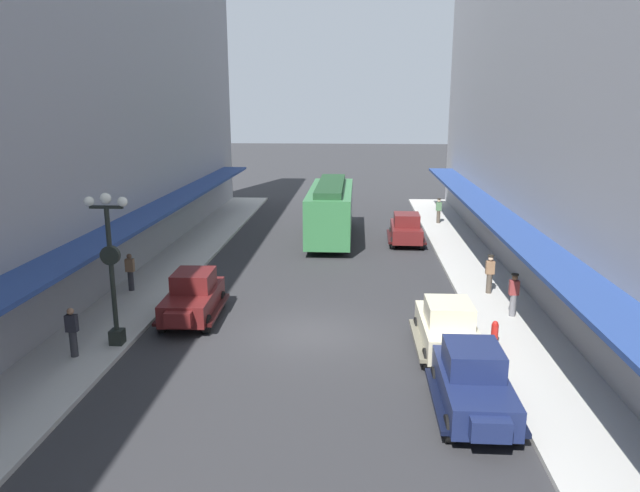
# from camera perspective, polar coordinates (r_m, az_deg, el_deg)

# --- Properties ---
(ground_plane) EXTENTS (200.00, 200.00, 0.00)m
(ground_plane) POSITION_cam_1_polar(r_m,az_deg,el_deg) (21.75, -1.00, -8.35)
(ground_plane) COLOR #2D2D30
(sidewalk_left) EXTENTS (3.00, 60.00, 0.15)m
(sidewalk_left) POSITION_cam_1_polar(r_m,az_deg,el_deg) (23.51, -19.70, -7.27)
(sidewalk_left) COLOR #B7B5AD
(sidewalk_left) RESTS_ON ground
(sidewalk_right) EXTENTS (3.00, 60.00, 0.15)m
(sidewalk_right) POSITION_cam_1_polar(r_m,az_deg,el_deg) (22.44, 18.66, -8.19)
(sidewalk_right) COLOR #B7B5AD
(sidewalk_right) RESTS_ON ground
(building_row_left) EXTENTS (4.30, 60.00, 18.01)m
(building_row_left) POSITION_cam_1_polar(r_m,az_deg,el_deg) (23.37, -27.87, 14.22)
(building_row_left) COLOR #939399
(building_row_left) RESTS_ON ground
(parked_car_0) EXTENTS (2.18, 4.27, 1.84)m
(parked_car_0) POSITION_cam_1_polar(r_m,az_deg,el_deg) (20.31, 12.05, -7.45)
(parked_car_0) COLOR beige
(parked_car_0) RESTS_ON ground
(parked_car_1) EXTENTS (2.24, 4.30, 1.84)m
(parked_car_1) POSITION_cam_1_polar(r_m,az_deg,el_deg) (23.33, -12.04, -4.65)
(parked_car_1) COLOR #591919
(parked_car_1) RESTS_ON ground
(parked_car_2) EXTENTS (2.21, 4.29, 1.84)m
(parked_car_2) POSITION_cam_1_polar(r_m,az_deg,el_deg) (35.24, 8.23, 1.70)
(parked_car_2) COLOR #591919
(parked_car_2) RESTS_ON ground
(parked_car_3) EXTENTS (2.14, 4.26, 1.84)m
(parked_car_3) POSITION_cam_1_polar(r_m,az_deg,el_deg) (16.69, 14.44, -12.38)
(parked_car_3) COLOR #19234C
(parked_car_3) RESTS_ON ground
(streetcar) EXTENTS (2.53, 9.60, 3.46)m
(streetcar) POSITION_cam_1_polar(r_m,az_deg,el_deg) (35.87, 1.03, 3.61)
(streetcar) COLOR #33723F
(streetcar) RESTS_ON ground
(lamp_post_with_clock) EXTENTS (1.42, 0.44, 5.16)m
(lamp_post_with_clock) POSITION_cam_1_polar(r_m,az_deg,el_deg) (20.75, -19.34, -1.55)
(lamp_post_with_clock) COLOR black
(lamp_post_with_clock) RESTS_ON sidewalk_left
(fire_hydrant) EXTENTS (0.24, 0.24, 0.82)m
(fire_hydrant) POSITION_cam_1_polar(r_m,az_deg,el_deg) (21.18, 16.35, -7.92)
(fire_hydrant) COLOR #B21E19
(fire_hydrant) RESTS_ON sidewalk_right
(pedestrian_0) EXTENTS (0.36, 0.28, 1.67)m
(pedestrian_0) POSITION_cam_1_polar(r_m,az_deg,el_deg) (41.04, 11.27, 3.36)
(pedestrian_0) COLOR #4C4238
(pedestrian_0) RESTS_ON sidewalk_right
(pedestrian_1) EXTENTS (0.36, 0.28, 1.67)m
(pedestrian_1) POSITION_cam_1_polar(r_m,az_deg,el_deg) (23.91, 18.01, -4.41)
(pedestrian_1) COLOR slate
(pedestrian_1) RESTS_ON sidewalk_right
(pedestrian_2) EXTENTS (0.36, 0.24, 1.64)m
(pedestrian_2) POSITION_cam_1_polar(r_m,az_deg,el_deg) (27.07, -17.67, -2.36)
(pedestrian_2) COLOR #2D2D33
(pedestrian_2) RESTS_ON sidewalk_left
(pedestrian_3) EXTENTS (0.36, 0.24, 1.64)m
(pedestrian_3) POSITION_cam_1_polar(r_m,az_deg,el_deg) (20.81, -22.58, -7.58)
(pedestrian_3) COLOR #2D2D33
(pedestrian_3) RESTS_ON sidewalk_left
(pedestrian_4) EXTENTS (0.36, 0.28, 1.67)m
(pedestrian_4) POSITION_cam_1_polar(r_m,az_deg,el_deg) (26.45, 15.91, -2.55)
(pedestrian_4) COLOR #4C4238
(pedestrian_4) RESTS_ON sidewalk_right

